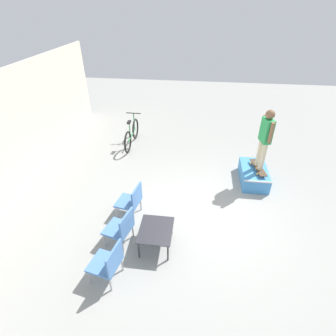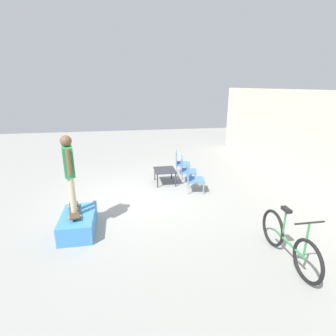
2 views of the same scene
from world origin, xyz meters
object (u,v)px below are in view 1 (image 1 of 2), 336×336
skateboard_on_ramp (258,167)px  person_skater (266,135)px  bicycle (132,135)px  coffee_table (156,231)px  patio_chair_center (121,227)px  skate_ramp_box (253,175)px  patio_chair_left (109,262)px  patio_chair_right (131,200)px

skateboard_on_ramp → person_skater: size_ratio=0.54×
bicycle → person_skater: bearing=-113.2°
coffee_table → patio_chair_center: 0.72m
patio_chair_center → skate_ramp_box: bearing=145.5°
skateboard_on_ramp → patio_chair_left: bearing=126.9°
skate_ramp_box → patio_chair_center: 4.10m
coffee_table → patio_chair_left: bearing=140.9°
bicycle → patio_chair_right: bearing=-165.6°
coffee_table → bicycle: bicycle is taller
patio_chair_center → bicycle: bearing=-154.2°
coffee_table → patio_chair_center: size_ratio=0.94×
skate_ramp_box → coffee_table: 3.56m
patio_chair_right → bicycle: 3.64m
patio_chair_left → patio_chair_center: bearing=-167.9°
patio_chair_left → bicycle: bearing=-158.7°
skate_ramp_box → patio_chair_left: size_ratio=1.47×
skateboard_on_ramp → patio_chair_center: patio_chair_center is taller
skateboard_on_ramp → patio_chair_center: size_ratio=1.04×
bicycle → skate_ramp_box: bearing=-112.9°
bicycle → coffee_table: bearing=-159.5°
patio_chair_center → patio_chair_left: bearing=14.8°
person_skater → patio_chair_center: bearing=116.2°
coffee_table → patio_chair_left: 1.14m
coffee_table → bicycle: bearing=19.8°
patio_chair_right → coffee_table: bearing=50.7°
person_skater → bicycle: (1.79, 4.03, -1.08)m
coffee_table → patio_chair_right: (0.85, 0.72, 0.05)m
coffee_table → patio_chair_right: bearing=40.3°
skate_ramp_box → patio_chair_left: (-3.53, 3.10, 0.26)m
skate_ramp_box → bicycle: bicycle is taller
skate_ramp_box → bicycle: bearing=66.3°
person_skater → bicycle: 4.54m
person_skater → patio_chair_left: bearing=124.3°
patio_chair_left → patio_chair_right: bearing=-168.0°
person_skater → patio_chair_right: 3.76m
skate_ramp_box → patio_chair_center: (-2.67, 3.10, 0.26)m
skateboard_on_ramp → patio_chair_center: (-2.62, 3.17, -0.03)m
patio_chair_left → patio_chair_right: same height
skate_ramp_box → person_skater: bearing=-126.1°
skate_ramp_box → skateboard_on_ramp: 0.30m
patio_chair_left → patio_chair_center: (0.86, 0.00, 0.00)m
person_skater → patio_chair_right: (-1.75, 3.17, -1.01)m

